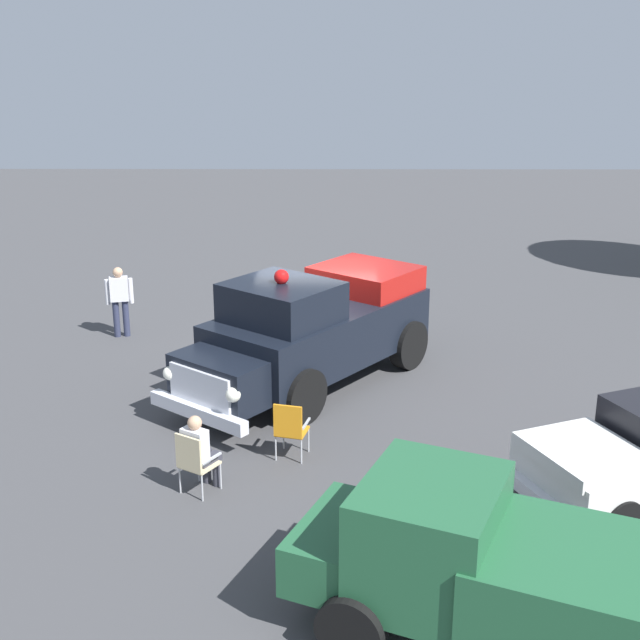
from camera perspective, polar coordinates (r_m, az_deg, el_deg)
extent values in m
plane|color=#424244|center=(18.04, -0.05, -3.21)|extent=(60.00, 60.00, 0.00)
cylinder|color=black|center=(15.31, -1.17, -5.14)|extent=(1.01, 0.90, 1.04)
cylinder|color=black|center=(16.56, -6.51, -3.40)|extent=(1.01, 0.90, 1.04)
cylinder|color=black|center=(17.95, 6.00, -1.66)|extent=(1.01, 0.90, 1.04)
cylinder|color=black|center=(19.03, 0.94, -0.39)|extent=(1.01, 0.90, 1.04)
cube|color=black|center=(16.97, 0.00, -0.83)|extent=(5.15, 4.68, 1.10)
cube|color=black|center=(15.04, -6.81, -4.06)|extent=(1.80, 1.94, 0.84)
cube|color=black|center=(15.85, -2.60, 1.19)|extent=(2.51, 2.54, 0.76)
cube|color=#B21914|center=(17.93, 3.10, 2.69)|extent=(2.55, 2.59, 0.60)
cube|color=silver|center=(14.75, -8.05, -4.56)|extent=(0.99, 1.20, 0.64)
cube|color=silver|center=(14.86, -8.26, -6.17)|extent=(1.54, 1.88, 0.24)
sphere|color=white|center=(14.20, -5.89, -5.05)|extent=(0.37, 0.37, 0.26)
sphere|color=white|center=(15.26, -10.09, -3.55)|extent=(0.37, 0.37, 0.26)
sphere|color=red|center=(15.72, -2.62, 2.93)|extent=(0.39, 0.39, 0.28)
cylinder|color=black|center=(12.60, 19.59, -12.66)|extent=(0.50, 0.73, 0.68)
cylinder|color=black|center=(13.68, 15.06, -9.62)|extent=(0.50, 0.73, 0.68)
cube|color=white|center=(12.83, 17.49, -8.58)|extent=(2.05, 1.92, 0.20)
cube|color=silver|center=(12.68, 14.63, -11.61)|extent=(1.82, 0.87, 0.20)
cylinder|color=black|center=(9.98, 2.13, -20.07)|extent=(0.58, 0.85, 0.80)
cylinder|color=black|center=(11.33, 5.58, -14.95)|extent=(0.58, 0.85, 0.80)
cube|color=#235B38|center=(9.93, 18.40, -17.39)|extent=(2.82, 3.24, 1.00)
cube|color=#235B38|center=(10.04, 7.41, -14.35)|extent=(2.25, 2.10, 1.40)
cube|color=#235B38|center=(10.55, 1.40, -14.89)|extent=(1.92, 1.51, 0.64)
cylinder|color=#B7BABF|center=(13.59, -8.19, -9.91)|extent=(0.04, 0.04, 0.44)
cylinder|color=#B7BABF|center=(13.34, -6.73, -10.42)|extent=(0.04, 0.04, 0.44)
cylinder|color=#B7BABF|center=(13.31, -9.44, -10.63)|extent=(0.04, 0.04, 0.44)
cylinder|color=#B7BABF|center=(13.05, -7.97, -11.17)|extent=(0.04, 0.04, 0.44)
cube|color=beige|center=(13.21, -8.13, -9.63)|extent=(0.66, 0.66, 0.04)
cube|color=beige|center=(12.92, -8.88, -8.91)|extent=(0.29, 0.43, 0.56)
cube|color=#B7BABF|center=(13.28, -8.96, -8.72)|extent=(0.39, 0.26, 0.03)
cube|color=#B7BABF|center=(12.99, -7.34, -9.27)|extent=(0.39, 0.26, 0.03)
cylinder|color=#B7BABF|center=(14.47, -2.48, -7.89)|extent=(0.03, 0.03, 0.44)
cylinder|color=#B7BABF|center=(14.36, -0.78, -8.09)|extent=(0.03, 0.03, 0.44)
cylinder|color=#B7BABF|center=(14.10, -3.01, -8.65)|extent=(0.03, 0.03, 0.44)
cylinder|color=#B7BABF|center=(13.98, -1.27, -8.86)|extent=(0.03, 0.03, 0.44)
cube|color=orange|center=(14.12, -1.89, -7.52)|extent=(0.58, 0.58, 0.04)
cube|color=orange|center=(13.80, -2.19, -6.86)|extent=(0.16, 0.47, 0.56)
cube|color=#B7BABF|center=(14.12, -2.84, -6.80)|extent=(0.44, 0.14, 0.03)
cube|color=#B7BABF|center=(13.99, -0.95, -7.02)|extent=(0.44, 0.14, 0.03)
cylinder|color=#383842|center=(13.55, -7.65, -9.95)|extent=(0.18, 0.18, 0.45)
cylinder|color=#383842|center=(13.44, -6.99, -10.18)|extent=(0.18, 0.18, 0.45)
cube|color=#383842|center=(13.31, -8.15, -9.13)|extent=(0.45, 0.36, 0.13)
cube|color=#383842|center=(13.20, -7.48, -9.36)|extent=(0.45, 0.36, 0.13)
cube|color=silver|center=(12.99, -8.45, -8.40)|extent=(0.40, 0.46, 0.54)
sphere|color=tan|center=(12.84, -8.46, -6.88)|extent=(0.30, 0.30, 0.22)
cylinder|color=#2D334C|center=(20.34, -12.97, 0.13)|extent=(0.18, 0.18, 0.88)
cylinder|color=#2D334C|center=(20.34, -13.59, 0.09)|extent=(0.18, 0.18, 0.88)
cube|color=silver|center=(20.14, -13.42, 2.06)|extent=(0.35, 0.47, 0.56)
cylinder|color=silver|center=(20.15, -12.64, 1.95)|extent=(0.12, 0.12, 0.60)
cylinder|color=silver|center=(20.16, -14.18, 1.84)|extent=(0.12, 0.12, 0.60)
sphere|color=tan|center=(20.03, -13.51, 3.16)|extent=(0.28, 0.28, 0.23)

